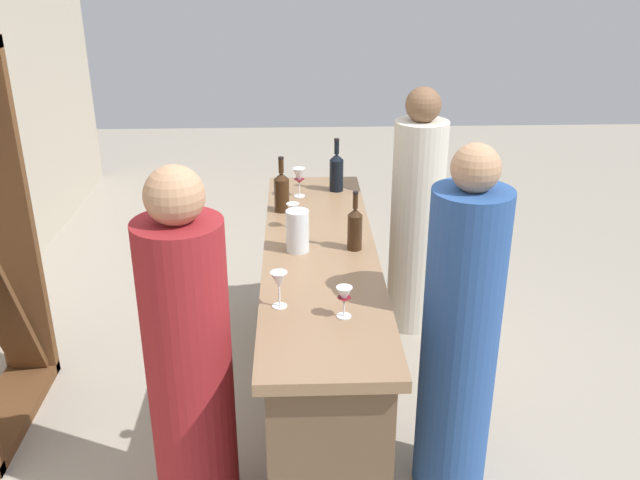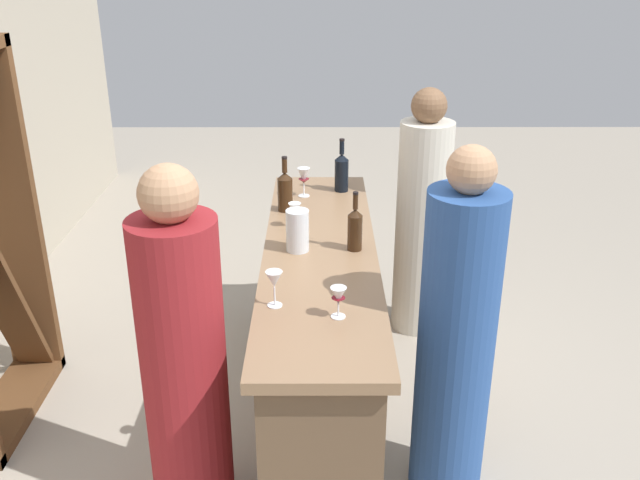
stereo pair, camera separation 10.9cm
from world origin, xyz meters
TOP-DOWN VIEW (x-y plane):
  - ground_plane at (0.00, 0.00)m, footprint 12.00×12.00m
  - bar_counter at (0.00, 0.00)m, footprint 2.24×0.55m
  - wine_bottle_leftmost_amber_brown at (-0.00, -0.17)m, footprint 0.07×0.07m
  - wine_bottle_second_left_amber_brown at (0.53, 0.19)m, footprint 0.08×0.08m
  - wine_bottle_center_near_black at (0.86, -0.13)m, footprint 0.08×0.08m
  - wine_glass_near_left at (-0.66, -0.07)m, footprint 0.07×0.07m
  - wine_glass_near_center at (0.77, 0.09)m, footprint 0.07×0.07m
  - wine_glass_near_right at (0.29, 0.13)m, footprint 0.07×0.07m
  - wine_glass_far_left at (-0.57, 0.19)m, footprint 0.07×0.07m
  - water_pitcher at (-0.01, 0.11)m, footprint 0.11×0.11m
  - person_left_guest at (0.85, -0.63)m, footprint 0.41×0.41m
  - person_center_guest at (-0.58, -0.58)m, footprint 0.33×0.33m
  - person_right_guest at (-0.72, 0.55)m, footprint 0.36×0.36m

SIDE VIEW (x-z plane):
  - ground_plane at x=0.00m, z-range 0.00..0.00m
  - bar_counter at x=0.00m, z-range 0.00..0.93m
  - person_left_guest at x=0.85m, z-range -0.05..1.49m
  - person_right_guest at x=-0.72m, z-range -0.06..1.53m
  - person_center_guest at x=-0.58m, z-range -0.06..1.56m
  - wine_glass_near_left at x=-0.66m, z-range 0.95..1.08m
  - wine_glass_near_right at x=0.29m, z-range 0.95..1.08m
  - water_pitcher at x=-0.01m, z-range 0.92..1.13m
  - wine_bottle_leftmost_amber_brown at x=0.00m, z-range 0.89..1.18m
  - wine_glass_far_left at x=-0.57m, z-range 0.96..1.12m
  - wine_glass_near_center at x=0.77m, z-range 0.95..1.13m
  - wine_bottle_second_left_amber_brown at x=0.53m, z-range 0.89..1.20m
  - wine_bottle_center_near_black at x=0.86m, z-range 0.88..1.21m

